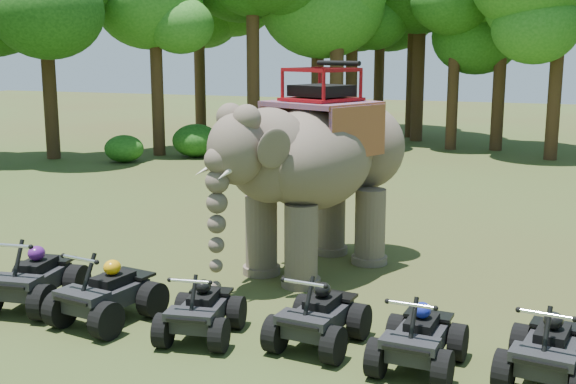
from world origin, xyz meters
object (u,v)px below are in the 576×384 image
Objects in this scene: elephant at (317,168)px; atv_3 at (319,308)px; atv_0 at (33,271)px; atv_5 at (550,342)px; atv_1 at (107,285)px; atv_2 at (201,303)px; atv_4 at (419,330)px.

elephant is 3.13× the size of atv_3.
atv_0 is 8.83m from atv_5.
atv_0 is 1.70m from atv_1.
elephant is at bearing 148.33° from atv_5.
atv_2 is 3.52m from atv_4.
atv_5 is at bearing 10.64° from atv_1.
atv_2 is (1.82, -0.03, -0.08)m from atv_1.
atv_3 is 3.44m from atv_5.
atv_2 is at bearing -169.01° from atv_5.
elephant is 3.09× the size of atv_5.
atv_5 is (1.79, 0.15, 0.02)m from atv_4.
atv_5 is at bearing -6.52° from atv_2.
atv_5 is at bearing 8.38° from atv_4.
atv_3 is at bearing 14.23° from atv_1.
atv_2 is 5.32m from atv_5.
atv_0 reaches higher than atv_5.
atv_1 is at bearing -169.96° from atv_5.
atv_4 is at bearing -3.99° from atv_3.
atv_4 is (2.97, -4.15, -1.58)m from elephant.
atv_2 is 0.94× the size of atv_3.
atv_5 is at bearing -7.47° from atv_0.
atv_0 is 1.09× the size of atv_5.
atv_1 is (1.69, -0.16, -0.02)m from atv_0.
elephant is at bearing 129.09° from atv_4.
atv_0 is 1.03× the size of atv_1.
atv_2 is at bearing -174.95° from atv_4.
atv_5 reaches higher than atv_4.
atv_1 is 1.10× the size of atv_4.
atv_2 is 1.92m from atv_3.
atv_4 is 0.96× the size of atv_5.
elephant is 2.84× the size of atv_0.
atv_0 is 1.13× the size of atv_4.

